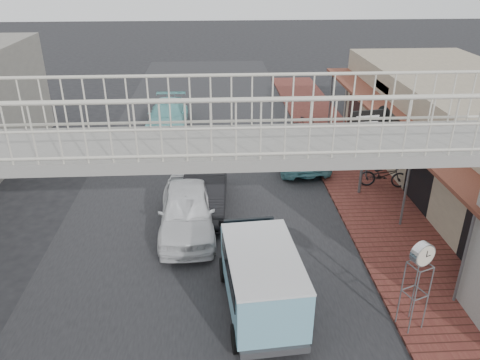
{
  "coord_description": "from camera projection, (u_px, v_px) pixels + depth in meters",
  "views": [
    {
      "loc": [
        0.5,
        -12.72,
        8.56
      ],
      "look_at": [
        1.31,
        1.36,
        1.8
      ],
      "focal_mm": 35.0,
      "sensor_mm": 36.0,
      "label": 1
    }
  ],
  "objects": [
    {
      "name": "ground",
      "position": [
        202.0,
        249.0,
        15.13
      ],
      "size": [
        120.0,
        120.0,
        0.0
      ],
      "primitive_type": "plane",
      "color": "black",
      "rests_on": "ground"
    },
    {
      "name": "road_strip",
      "position": [
        202.0,
        249.0,
        15.13
      ],
      "size": [
        10.0,
        60.0,
        0.01
      ],
      "primitive_type": "cube",
      "color": "black",
      "rests_on": "ground"
    },
    {
      "name": "sidewalk",
      "position": [
        371.0,
        199.0,
        18.14
      ],
      "size": [
        3.0,
        40.0,
        0.1
      ],
      "primitive_type": "cube",
      "color": "brown",
      "rests_on": "ground"
    },
    {
      "name": "shophouse_row",
      "position": [
        480.0,
        140.0,
        18.43
      ],
      "size": [
        7.2,
        18.0,
        4.0
      ],
      "color": "gray",
      "rests_on": "ground"
    },
    {
      "name": "footbridge",
      "position": [
        194.0,
        231.0,
        10.15
      ],
      "size": [
        16.4,
        2.4,
        6.34
      ],
      "color": "gray",
      "rests_on": "ground"
    },
    {
      "name": "white_hatchback",
      "position": [
        187.0,
        210.0,
        15.87
      ],
      "size": [
        1.98,
        4.66,
        1.57
      ],
      "primitive_type": "imported",
      "rotation": [
        0.0,
        0.0,
        0.03
      ],
      "color": "white",
      "rests_on": "ground"
    },
    {
      "name": "dark_sedan",
      "position": [
        205.0,
        192.0,
        17.24
      ],
      "size": [
        1.74,
        4.41,
        1.43
      ],
      "primitive_type": "imported",
      "rotation": [
        0.0,
        0.0,
        -0.05
      ],
      "color": "black",
      "rests_on": "ground"
    },
    {
      "name": "angkot_curb",
      "position": [
        297.0,
        151.0,
        21.14
      ],
      "size": [
        2.46,
        4.69,
        1.26
      ],
      "primitive_type": "imported",
      "rotation": [
        0.0,
        0.0,
        3.23
      ],
      "color": "#75C4CC",
      "rests_on": "ground"
    },
    {
      "name": "angkot_far",
      "position": [
        168.0,
        115.0,
        25.61
      ],
      "size": [
        2.08,
        4.95,
        1.43
      ],
      "primitive_type": "imported",
      "rotation": [
        0.0,
        0.0,
        -0.02
      ],
      "color": "#6AB8B8",
      "rests_on": "ground"
    },
    {
      "name": "angkot_van",
      "position": [
        261.0,
        273.0,
        11.98
      ],
      "size": [
        2.11,
        4.09,
        1.94
      ],
      "rotation": [
        0.0,
        0.0,
        0.08
      ],
      "color": "black",
      "rests_on": "ground"
    },
    {
      "name": "motorcycle_near",
      "position": [
        384.0,
        175.0,
        18.83
      ],
      "size": [
        2.01,
        0.98,
        1.01
      ],
      "primitive_type": "imported",
      "rotation": [
        0.0,
        0.0,
        1.4
      ],
      "color": "black",
      "rests_on": "sidewalk"
    },
    {
      "name": "motorcycle_far",
      "position": [
        306.0,
        126.0,
        24.43
      ],
      "size": [
        1.62,
        0.92,
        0.94
      ],
      "primitive_type": "imported",
      "rotation": [
        0.0,
        0.0,
        1.24
      ],
      "color": "black",
      "rests_on": "sidewalk"
    },
    {
      "name": "street_clock",
      "position": [
        422.0,
        258.0,
        11.0
      ],
      "size": [
        0.64,
        0.61,
        2.47
      ],
      "rotation": [
        0.0,
        0.0,
        0.38
      ],
      "color": "#59595B",
      "rests_on": "sidewalk"
    },
    {
      "name": "arrow_sign",
      "position": [
        389.0,
        123.0,
        17.48
      ],
      "size": [
        2.09,
        1.36,
        3.5
      ],
      "rotation": [
        0.0,
        0.0,
        0.16
      ],
      "color": "#59595B",
      "rests_on": "sidewalk"
    }
  ]
}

